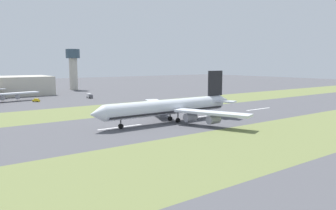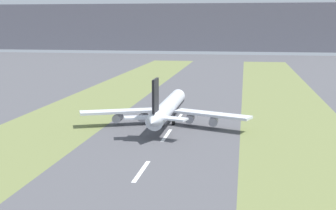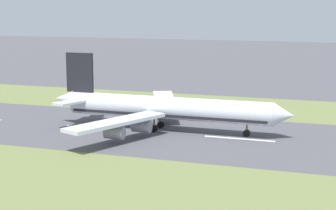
# 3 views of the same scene
# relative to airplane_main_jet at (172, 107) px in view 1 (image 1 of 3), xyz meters

# --- Properties ---
(ground_plane) EXTENTS (800.00, 800.00, 0.00)m
(ground_plane) POSITION_rel_airplane_main_jet_xyz_m (2.78, -3.85, -6.02)
(ground_plane) COLOR #4C4C51
(grass_median_west) EXTENTS (40.00, 600.00, 0.01)m
(grass_median_west) POSITION_rel_airplane_main_jet_xyz_m (-42.22, -3.85, -6.02)
(grass_median_west) COLOR olive
(grass_median_west) RESTS_ON ground
(grass_median_east) EXTENTS (40.00, 600.00, 0.01)m
(grass_median_east) POSITION_rel_airplane_main_jet_xyz_m (47.78, -3.85, -6.02)
(grass_median_east) COLOR olive
(grass_median_east) RESTS_ON ground
(centreline_dash_near) EXTENTS (1.20, 18.00, 0.01)m
(centreline_dash_near) POSITION_rel_airplane_main_jet_xyz_m (2.78, -58.09, -6.01)
(centreline_dash_near) COLOR silver
(centreline_dash_near) RESTS_ON ground
(centreline_dash_mid) EXTENTS (1.20, 18.00, 0.01)m
(centreline_dash_mid) POSITION_rel_airplane_main_jet_xyz_m (2.78, -18.09, -6.01)
(centreline_dash_mid) COLOR silver
(centreline_dash_mid) RESTS_ON ground
(centreline_dash_far) EXTENTS (1.20, 18.00, 0.01)m
(centreline_dash_far) POSITION_rel_airplane_main_jet_xyz_m (2.78, 21.91, -6.01)
(centreline_dash_far) COLOR silver
(centreline_dash_far) RESTS_ON ground
(airplane_main_jet) EXTENTS (64.14, 67.02, 20.20)m
(airplane_main_jet) POSITION_rel_airplane_main_jet_xyz_m (0.00, 0.00, 0.00)
(airplane_main_jet) COLOR silver
(airplane_main_jet) RESTS_ON ground
(control_tower) EXTENTS (12.00, 12.00, 35.51)m
(control_tower) POSITION_rel_airplane_main_jet_xyz_m (177.54, -26.10, 15.88)
(control_tower) COLOR #BCB7A8
(control_tower) RESTS_ON ground
(service_truck) EXTENTS (6.12, 2.84, 3.10)m
(service_truck) POSITION_rel_airplane_main_jet_xyz_m (104.24, -9.46, -4.36)
(service_truck) COLOR #4C4C51
(service_truck) RESTS_ON ground
(apron_car) EXTENTS (4.59, 4.09, 2.03)m
(apron_car) POSITION_rel_airplane_main_jet_xyz_m (103.49, 25.38, -5.02)
(apron_car) COLOR gold
(apron_car) RESTS_ON ground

